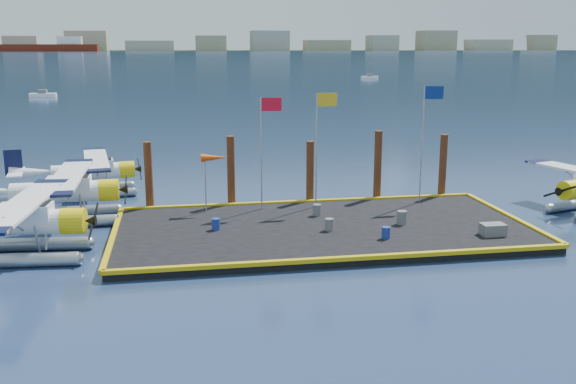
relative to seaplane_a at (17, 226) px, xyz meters
name	(u,v)px	position (x,y,z in m)	size (l,w,h in m)	color
ground	(322,234)	(13.83, 1.46, -1.48)	(4000.00, 4000.00, 0.00)	navy
dock	(322,230)	(13.83, 1.46, -1.28)	(20.00, 10.00, 0.40)	black
dock_bumpers	(322,224)	(13.83, 1.46, -0.99)	(20.25, 10.25, 0.18)	#C0A10B
far_backdrop	(266,44)	(253.74, 1738.98, 7.97)	(3050.00, 2050.00, 810.00)	black
seaplane_a	(17,226)	(0.00, 0.00, 0.00)	(8.67, 9.56, 3.39)	#8F969C
seaplane_b	(62,195)	(0.93, 5.78, 0.00)	(8.60, 9.47, 3.38)	#8F969C
seaplane_c	(91,174)	(1.63, 11.94, -0.14)	(7.90, 8.69, 3.07)	#8F969C
drum_0	(216,224)	(8.62, 1.67, -0.80)	(0.40, 0.40, 0.56)	navy
drum_1	(386,233)	(16.24, -1.11, -0.80)	(0.39, 0.39, 0.56)	navy
drum_2	(402,218)	(17.78, 1.04, -0.73)	(0.49, 0.49, 0.69)	#5B5C61
drum_3	(329,225)	(13.98, 0.60, -0.78)	(0.42, 0.42, 0.59)	#5B5C61
drum_5	(317,210)	(13.99, 3.40, -0.78)	(0.42, 0.42, 0.60)	#5B5C61
crate	(493,229)	(21.35, -1.45, -0.80)	(1.10, 0.73, 0.55)	#5B5C61
flagpole_red	(265,136)	(11.54, 5.26, 2.92)	(1.14, 0.08, 6.00)	#9998A0
flagpole_yellow	(320,132)	(14.54, 5.26, 3.04)	(1.14, 0.08, 6.20)	#9998A0
flagpole_blue	(426,127)	(20.53, 5.26, 3.21)	(1.14, 0.08, 6.50)	#9998A0
windsock	(214,159)	(8.81, 5.26, 1.75)	(1.40, 0.44, 3.12)	#9998A0
piling_0	(149,178)	(5.33, 6.86, 0.52)	(0.44, 0.44, 4.00)	#3F1E12
piling_1	(231,173)	(9.83, 6.86, 0.62)	(0.44, 0.44, 4.20)	#3F1E12
piling_2	(310,174)	(14.33, 6.86, 0.42)	(0.44, 0.44, 3.80)	#3F1E12
piling_3	(378,168)	(18.33, 6.86, 0.67)	(0.44, 0.44, 4.30)	#3F1E12
piling_4	(443,168)	(22.33, 6.86, 0.52)	(0.44, 0.44, 4.00)	#3F1E12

